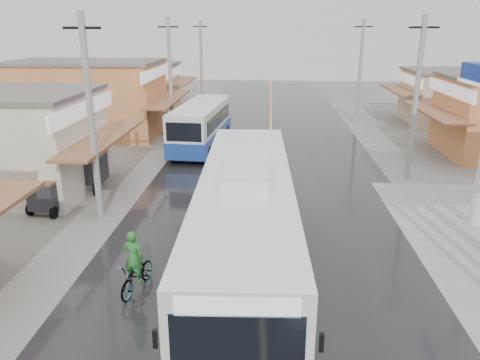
# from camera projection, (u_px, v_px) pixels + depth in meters

# --- Properties ---
(road) EXTENTS (12.00, 90.00, 0.02)m
(road) POSITION_uv_depth(u_px,v_px,m) (271.00, 175.00, 24.54)
(road) COLOR black
(road) RESTS_ON ground
(centre_line) EXTENTS (0.15, 90.00, 0.01)m
(centre_line) POSITION_uv_depth(u_px,v_px,m) (271.00, 175.00, 24.53)
(centre_line) COLOR #D8CC4C
(centre_line) RESTS_ON road
(shopfronts_left) EXTENTS (11.00, 44.00, 5.20)m
(shopfronts_left) POSITION_uv_depth(u_px,v_px,m) (55.00, 156.00, 28.15)
(shopfronts_left) COLOR tan
(shopfronts_left) RESTS_ON ground
(utility_poles_left) EXTENTS (1.60, 50.00, 8.00)m
(utility_poles_left) POSITION_uv_depth(u_px,v_px,m) (144.00, 168.00, 25.90)
(utility_poles_left) COLOR gray
(utility_poles_left) RESTS_ON ground
(utility_poles_right) EXTENTS (1.60, 36.00, 8.00)m
(utility_poles_right) POSITION_uv_depth(u_px,v_px,m) (406.00, 178.00, 24.13)
(utility_poles_right) COLOR gray
(utility_poles_right) RESTS_ON ground
(coach_bus) EXTENTS (3.05, 12.28, 3.81)m
(coach_bus) POSITION_uv_depth(u_px,v_px,m) (246.00, 230.00, 13.56)
(coach_bus) COLOR silver
(coach_bus) RESTS_ON road
(second_bus) EXTENTS (3.02, 8.71, 2.84)m
(second_bus) POSITION_uv_depth(u_px,v_px,m) (201.00, 125.00, 29.35)
(second_bus) COLOR silver
(second_bus) RESTS_ON road
(cyclist) EXTENTS (1.02, 1.94, 2.00)m
(cyclist) POSITION_uv_depth(u_px,v_px,m) (136.00, 271.00, 13.66)
(cyclist) COLOR black
(cyclist) RESTS_ON ground
(tricycle_near) EXTENTS (1.52, 2.23, 1.70)m
(tricycle_near) POSITION_uv_depth(u_px,v_px,m) (88.00, 169.00, 22.23)
(tricycle_near) COLOR #26262D
(tricycle_near) RESTS_ON ground
(tricycle_far) EXTENTS (1.50, 2.09, 1.50)m
(tricycle_far) POSITION_uv_depth(u_px,v_px,m) (51.00, 192.00, 19.60)
(tricycle_far) COLOR #26262D
(tricycle_far) RESTS_ON ground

